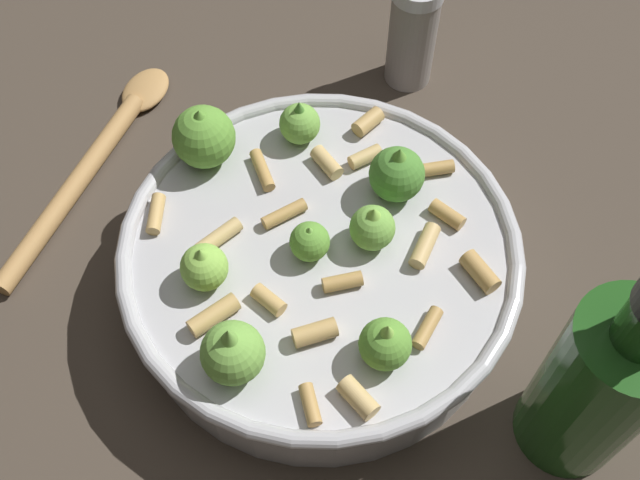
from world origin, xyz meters
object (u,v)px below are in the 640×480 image
object	(u,v)px
olive_oil_bottle	(600,384)
pepper_shaker	(413,32)
cooking_pan	(318,262)
wooden_spoon	(97,156)

from	to	relation	value
olive_oil_bottle	pepper_shaker	bearing A→B (deg)	168.10
pepper_shaker	olive_oil_bottle	bearing A→B (deg)	-11.90
cooking_pan	pepper_shaker	world-z (taller)	cooking_pan
cooking_pan	pepper_shaker	distance (m)	0.23
pepper_shaker	wooden_spoon	size ratio (longest dim) A/B	0.51
cooking_pan	olive_oil_bottle	distance (m)	0.20
cooking_pan	olive_oil_bottle	world-z (taller)	olive_oil_bottle
olive_oil_bottle	wooden_spoon	size ratio (longest dim) A/B	0.98
olive_oil_bottle	wooden_spoon	world-z (taller)	olive_oil_bottle
pepper_shaker	wooden_spoon	distance (m)	0.28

